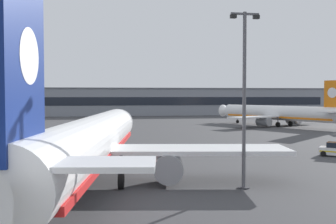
{
  "coord_description": "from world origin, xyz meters",
  "views": [
    {
      "loc": [
        2.62,
        -21.19,
        7.14
      ],
      "look_at": [
        8.83,
        17.59,
        5.5
      ],
      "focal_mm": 43.62,
      "sensor_mm": 36.0,
      "label": 1
    }
  ],
  "objects": [
    {
      "name": "apron_lamp_post",
      "position": [
        13.23,
        8.45,
        7.0
      ],
      "size": [
        2.24,
        0.9,
        13.39
      ],
      "color": "#515156",
      "rests_on": "ground"
    },
    {
      "name": "airliner_foreground",
      "position": [
        1.65,
        11.9,
        3.37
      ],
      "size": [
        32.36,
        41.42,
        11.65
      ],
      "color": "white",
      "rests_on": "ground"
    },
    {
      "name": "terminal_building",
      "position": [
        11.79,
        123.6,
        4.84
      ],
      "size": [
        145.6,
        12.4,
        9.67
      ],
      "color": "gray",
      "rests_on": "ground"
    },
    {
      "name": "taxiway_centreline",
      "position": [
        0.0,
        30.0,
        0.0
      ],
      "size": [
        14.45,
        179.47,
        0.01
      ],
      "primitive_type": "cube",
      "rotation": [
        0.0,
        0.0,
        -0.08
      ],
      "color": "yellow",
      "rests_on": "ground"
    },
    {
      "name": "airliner_background",
      "position": [
        42.49,
        67.09,
        2.93
      ],
      "size": [
        26.54,
        33.12,
        10.13
      ],
      "color": "white",
      "rests_on": "ground"
    },
    {
      "name": "safety_cone_by_nose_gear",
      "position": [
        1.52,
        27.09,
        0.26
      ],
      "size": [
        0.44,
        0.44,
        0.55
      ],
      "color": "orange",
      "rests_on": "ground"
    }
  ]
}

